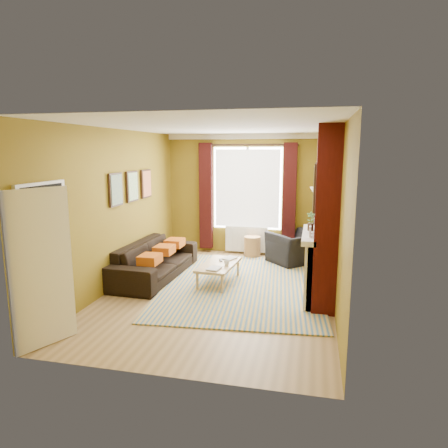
{
  "coord_description": "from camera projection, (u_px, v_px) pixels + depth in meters",
  "views": [
    {
      "loc": [
        1.53,
        -6.48,
        2.43
      ],
      "look_at": [
        0.0,
        0.25,
        1.15
      ],
      "focal_mm": 32.0,
      "sensor_mm": 36.0,
      "label": 1
    }
  ],
  "objects": [
    {
      "name": "coffee_table",
      "position": [
        219.0,
        266.0,
        7.33
      ],
      "size": [
        0.66,
        1.18,
        0.38
      ],
      "rotation": [
        0.0,
        0.0,
        -0.08
      ],
      "color": "tan",
      "rests_on": "ground"
    },
    {
      "name": "armchair",
      "position": [
        296.0,
        248.0,
        8.66
      ],
      "size": [
        1.39,
        1.39,
        0.68
      ],
      "primitive_type": "imported",
      "rotation": [
        0.0,
        0.0,
        3.9
      ],
      "color": "black",
      "rests_on": "ground"
    },
    {
      "name": "striped_rug",
      "position": [
        243.0,
        284.0,
        7.31
      ],
      "size": [
        3.09,
        4.06,
        0.02
      ],
      "rotation": [
        0.0,
        0.0,
        0.08
      ],
      "color": "#346290",
      "rests_on": "ground"
    },
    {
      "name": "book_a",
      "position": [
        209.0,
        268.0,
        7.01
      ],
      "size": [
        0.25,
        0.31,
        0.03
      ],
      "primitive_type": "imported",
      "rotation": [
        0.0,
        0.0,
        -0.14
      ],
      "color": "#999999",
      "rests_on": "coffee_table"
    },
    {
      "name": "mug",
      "position": [
        227.0,
        263.0,
        7.17
      ],
      "size": [
        0.12,
        0.12,
        0.1
      ],
      "primitive_type": "imported",
      "rotation": [
        0.0,
        0.0,
        -0.11
      ],
      "color": "#999999",
      "rests_on": "coffee_table"
    },
    {
      "name": "book_b",
      "position": [
        225.0,
        257.0,
        7.72
      ],
      "size": [
        0.31,
        0.35,
        0.02
      ],
      "primitive_type": "imported",
      "rotation": [
        0.0,
        0.0,
        -0.38
      ],
      "color": "#999999",
      "rests_on": "coffee_table"
    },
    {
      "name": "sofa",
      "position": [
        155.0,
        260.0,
        7.71
      ],
      "size": [
        1.01,
        2.38,
        0.68
      ],
      "primitive_type": "imported",
      "rotation": [
        0.0,
        0.0,
        1.53
      ],
      "color": "black",
      "rests_on": "ground"
    },
    {
      "name": "wicker_stool",
      "position": [
        252.0,
        247.0,
        9.2
      ],
      "size": [
        0.41,
        0.41,
        0.48
      ],
      "rotation": [
        0.0,
        0.0,
        -0.06
      ],
      "color": "#A37746",
      "rests_on": "ground"
    },
    {
      "name": "floor_lamp",
      "position": [
        315.0,
        204.0,
        8.43
      ],
      "size": [
        0.26,
        0.26,
        1.67
      ],
      "rotation": [
        0.0,
        0.0,
        -0.07
      ],
      "color": "black",
      "rests_on": "ground"
    },
    {
      "name": "ground",
      "position": [
        221.0,
        291.0,
        6.99
      ],
      "size": [
        5.5,
        5.5,
        0.0
      ],
      "primitive_type": "plane",
      "color": "olive",
      "rests_on": "ground"
    },
    {
      "name": "room_walls",
      "position": [
        260.0,
        212.0,
        6.87
      ],
      "size": [
        3.82,
        5.54,
        2.83
      ],
      "color": "olive",
      "rests_on": "ground"
    },
    {
      "name": "tv_remote",
      "position": [
        221.0,
        260.0,
        7.51
      ],
      "size": [
        0.1,
        0.16,
        0.02
      ],
      "rotation": [
        0.0,
        0.0,
        0.33
      ],
      "color": "#27272A",
      "rests_on": "coffee_table"
    }
  ]
}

